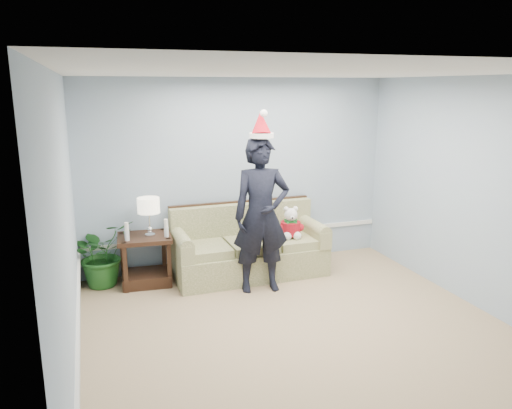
{
  "coord_description": "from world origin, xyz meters",
  "views": [
    {
      "loc": [
        -2.04,
        -4.27,
        2.58
      ],
      "look_at": [
        -0.06,
        1.55,
        1.12
      ],
      "focal_mm": 35.0,
      "sensor_mm": 36.0,
      "label": 1
    }
  ],
  "objects": [
    {
      "name": "room_shell",
      "position": [
        0.0,
        0.0,
        1.35
      ],
      "size": [
        4.54,
        5.04,
        2.74
      ],
      "color": "tan",
      "rests_on": "ground"
    },
    {
      "name": "houseplant",
      "position": [
        -1.95,
        2.28,
        0.43
      ],
      "size": [
        1.02,
        0.98,
        0.87
      ],
      "primitive_type": "imported",
      "rotation": [
        0.0,
        0.0,
        0.54
      ],
      "color": "#1B501B",
      "rests_on": "room_shell"
    },
    {
      "name": "table_lamp",
      "position": [
        -1.34,
        2.1,
        1.06
      ],
      "size": [
        0.29,
        0.29,
        0.51
      ],
      "color": "silver",
      "rests_on": "side_table"
    },
    {
      "name": "side_table",
      "position": [
        -1.41,
        2.14,
        0.26
      ],
      "size": [
        0.73,
        0.63,
        0.67
      ],
      "rotation": [
        0.0,
        0.0,
        -0.08
      ],
      "color": "#331C12",
      "rests_on": "room_shell"
    },
    {
      "name": "wainscot_trim",
      "position": [
        -1.18,
        1.18,
        0.45
      ],
      "size": [
        4.49,
        4.99,
        0.06
      ],
      "color": "white",
      "rests_on": "room_shell"
    },
    {
      "name": "candle_pair",
      "position": [
        -1.39,
        2.0,
        0.78
      ],
      "size": [
        0.56,
        0.06,
        0.24
      ],
      "color": "silver",
      "rests_on": "side_table"
    },
    {
      "name": "santa_hat",
      "position": [
        -0.01,
        1.48,
        2.12
      ],
      "size": [
        0.36,
        0.39,
        0.35
      ],
      "rotation": [
        0.0,
        0.0,
        -0.21
      ],
      "color": "white",
      "rests_on": "man"
    },
    {
      "name": "teddy_bear",
      "position": [
        0.58,
        1.91,
        0.67
      ],
      "size": [
        0.32,
        0.34,
        0.45
      ],
      "rotation": [
        0.0,
        0.0,
        -0.18
      ],
      "color": "white",
      "rests_on": "sofa"
    },
    {
      "name": "man",
      "position": [
        -0.01,
        1.47,
        0.99
      ],
      "size": [
        0.77,
        0.55,
        1.98
      ],
      "primitive_type": "imported",
      "rotation": [
        0.0,
        0.0,
        -0.11
      ],
      "color": "black",
      "rests_on": "room_shell"
    },
    {
      "name": "sofa",
      "position": [
        -0.0,
        2.06,
        0.35
      ],
      "size": [
        2.1,
        0.93,
        0.98
      ],
      "rotation": [
        0.0,
        0.0,
        0.02
      ],
      "color": "#5C6C33",
      "rests_on": "room_shell"
    }
  ]
}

